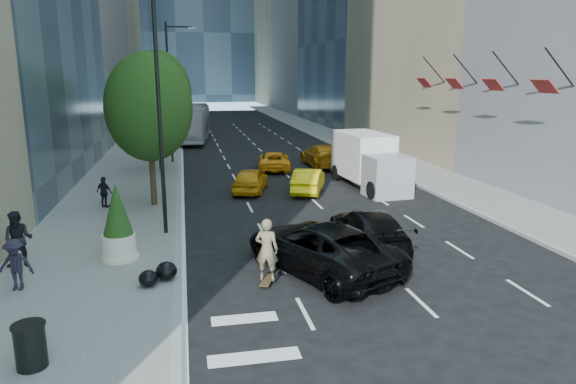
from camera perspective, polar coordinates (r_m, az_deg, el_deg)
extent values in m
plane|color=black|center=(18.93, 6.49, -7.31)|extent=(160.00, 160.00, 0.00)
cube|color=slate|center=(47.43, -15.57, 4.63)|extent=(6.00, 120.00, 0.15)
cube|color=slate|center=(49.81, 6.87, 5.39)|extent=(4.00, 120.00, 0.15)
cylinder|color=black|center=(20.93, -14.12, 8.79)|extent=(0.16, 0.16, 10.00)
cylinder|color=black|center=(38.90, -13.06, 10.57)|extent=(0.16, 0.16, 10.00)
cylinder|color=black|center=(39.01, -12.04, 17.54)|extent=(1.80, 0.12, 0.12)
cube|color=#99998C|center=(39.01, -10.65, 17.45)|extent=(0.50, 0.22, 0.15)
cylinder|color=black|center=(26.35, -14.81, 2.00)|extent=(0.30, 0.30, 3.15)
ellipsoid|color=#11340E|center=(25.96, -15.22, 9.07)|extent=(4.20, 4.20, 5.25)
cylinder|color=black|center=(36.20, -14.00, 5.10)|extent=(0.30, 0.30, 3.38)
ellipsoid|color=#11340E|center=(35.92, -14.31, 10.62)|extent=(4.50, 4.50, 5.62)
cylinder|color=black|center=(49.14, -13.42, 6.83)|extent=(0.30, 0.30, 2.93)
ellipsoid|color=#11340E|center=(48.93, -13.61, 10.35)|extent=(3.90, 3.90, 4.88)
cylinder|color=black|center=(56.99, -12.44, 8.82)|extent=(0.14, 0.14, 5.20)
imported|color=black|center=(56.91, -12.52, 10.43)|extent=(2.48, 0.53, 1.00)
cylinder|color=black|center=(26.76, 27.92, 12.17)|extent=(1.75, 0.08, 1.75)
cube|color=maroon|center=(26.36, 26.61, 10.46)|extent=(0.64, 1.30, 0.64)
cylinder|color=black|center=(29.98, 23.03, 12.55)|extent=(1.75, 0.08, 1.75)
cube|color=maroon|center=(29.63, 21.83, 11.01)|extent=(0.64, 1.30, 0.64)
cylinder|color=black|center=(33.38, 19.10, 12.80)|extent=(1.75, 0.08, 1.75)
cube|color=maroon|center=(33.06, 18.00, 11.40)|extent=(0.64, 1.30, 0.64)
cylinder|color=black|center=(36.89, 15.91, 12.95)|extent=(1.75, 0.08, 1.75)
cube|color=maroon|center=(36.60, 14.90, 11.68)|extent=(0.64, 1.30, 0.64)
imported|color=#756749|center=(16.28, -2.37, -6.87)|extent=(0.86, 0.71, 2.02)
imported|color=black|center=(17.40, 3.68, -6.13)|extent=(5.06, 6.70, 1.69)
imported|color=black|center=(19.96, 8.95, -4.03)|extent=(2.36, 5.28, 1.50)
imported|color=orange|center=(29.18, -4.20, 1.37)|extent=(2.75, 4.38, 1.39)
imported|color=yellow|center=(29.01, 2.28, 1.31)|extent=(2.86, 4.44, 1.38)
imported|color=orange|center=(35.88, -1.57, 3.48)|extent=(2.80, 4.90, 1.29)
imported|color=orange|center=(37.43, 3.81, 4.08)|extent=(2.36, 5.52, 1.58)
imported|color=#B6B7BD|center=(52.96, -10.70, 7.57)|extent=(4.30, 13.11, 3.59)
cube|color=silver|center=(31.24, 8.31, 4.11)|extent=(2.69, 4.67, 2.65)
cube|color=gray|center=(28.39, 11.00, 1.73)|extent=(2.39, 2.12, 2.25)
cylinder|color=black|center=(27.73, 9.40, 0.18)|extent=(0.42, 1.00, 0.98)
cylinder|color=black|center=(28.66, 13.13, 0.43)|extent=(0.42, 1.00, 0.98)
cylinder|color=black|center=(32.49, 5.45, 2.16)|extent=(0.42, 1.00, 0.98)
cylinder|color=black|center=(33.28, 8.76, 2.33)|extent=(0.42, 1.00, 0.98)
imported|color=black|center=(19.50, -27.78, -4.69)|extent=(0.98, 0.79, 1.94)
imported|color=black|center=(26.57, -19.74, -0.02)|extent=(0.96, 0.82, 1.54)
imported|color=black|center=(17.56, -28.05, -7.14)|extent=(1.10, 0.71, 1.60)
cylinder|color=black|center=(13.14, -26.70, -15.11)|extent=(0.66, 0.66, 0.99)
cylinder|color=beige|center=(19.10, -18.21, -5.78)|extent=(1.14, 1.14, 0.92)
cone|color=#11340E|center=(18.72, -18.51, -1.79)|extent=(1.03, 1.03, 1.83)
ellipsoid|color=black|center=(16.90, -13.36, -8.53)|extent=(0.68, 0.75, 0.58)
ellipsoid|color=black|center=(16.55, -15.26, -9.25)|extent=(0.60, 0.65, 0.51)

